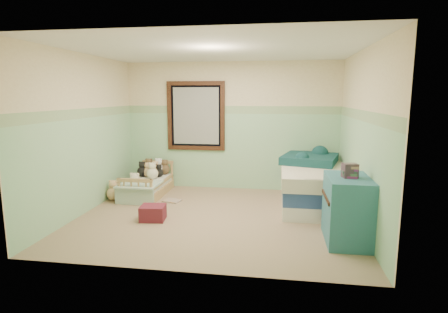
# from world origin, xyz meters

# --- Properties ---
(floor) EXTENTS (4.20, 3.60, 0.02)m
(floor) POSITION_xyz_m (0.00, 0.00, -0.01)
(floor) COLOR #806B50
(floor) RESTS_ON ground
(ceiling) EXTENTS (4.20, 3.60, 0.02)m
(ceiling) POSITION_xyz_m (0.00, 0.00, 2.51)
(ceiling) COLOR white
(ceiling) RESTS_ON wall_back
(wall_back) EXTENTS (4.20, 0.04, 2.50)m
(wall_back) POSITION_xyz_m (0.00, 1.80, 1.25)
(wall_back) COLOR beige
(wall_back) RESTS_ON floor
(wall_front) EXTENTS (4.20, 0.04, 2.50)m
(wall_front) POSITION_xyz_m (0.00, -1.80, 1.25)
(wall_front) COLOR beige
(wall_front) RESTS_ON floor
(wall_left) EXTENTS (0.04, 3.60, 2.50)m
(wall_left) POSITION_xyz_m (-2.10, 0.00, 1.25)
(wall_left) COLOR beige
(wall_left) RESTS_ON floor
(wall_right) EXTENTS (0.04, 3.60, 2.50)m
(wall_right) POSITION_xyz_m (2.10, 0.00, 1.25)
(wall_right) COLOR beige
(wall_right) RESTS_ON floor
(wainscot_mint) EXTENTS (4.20, 0.01, 1.50)m
(wainscot_mint) POSITION_xyz_m (0.00, 1.79, 0.75)
(wainscot_mint) COLOR #94CC97
(wainscot_mint) RESTS_ON floor
(border_strip) EXTENTS (4.20, 0.01, 0.15)m
(border_strip) POSITION_xyz_m (0.00, 1.79, 1.57)
(border_strip) COLOR #53845A
(border_strip) RESTS_ON wall_back
(window_frame) EXTENTS (1.16, 0.06, 1.36)m
(window_frame) POSITION_xyz_m (-0.70, 1.76, 1.45)
(window_frame) COLOR black
(window_frame) RESTS_ON wall_back
(window_blinds) EXTENTS (0.92, 0.01, 1.12)m
(window_blinds) POSITION_xyz_m (-0.70, 1.77, 1.45)
(window_blinds) COLOR #B1B1AE
(window_blinds) RESTS_ON window_frame
(toddler_bed_frame) EXTENTS (0.64, 1.27, 0.16)m
(toddler_bed_frame) POSITION_xyz_m (-1.48, 1.05, 0.08)
(toddler_bed_frame) COLOR tan
(toddler_bed_frame) RESTS_ON floor
(toddler_mattress) EXTENTS (0.58, 1.22, 0.12)m
(toddler_mattress) POSITION_xyz_m (-1.48, 1.05, 0.22)
(toddler_mattress) COLOR white
(toddler_mattress) RESTS_ON toddler_bed_frame
(patchwork_quilt) EXTENTS (0.69, 0.64, 0.03)m
(patchwork_quilt) POSITION_xyz_m (-1.48, 0.65, 0.30)
(patchwork_quilt) COLOR #669DBF
(patchwork_quilt) RESTS_ON toddler_mattress
(plush_bed_brown) EXTENTS (0.22, 0.22, 0.22)m
(plush_bed_brown) POSITION_xyz_m (-1.63, 1.55, 0.39)
(plush_bed_brown) COLOR brown
(plush_bed_brown) RESTS_ON toddler_mattress
(plush_bed_white) EXTENTS (0.22, 0.22, 0.22)m
(plush_bed_white) POSITION_xyz_m (-1.43, 1.55, 0.40)
(plush_bed_white) COLOR white
(plush_bed_white) RESTS_ON toddler_mattress
(plush_bed_tan) EXTENTS (0.19, 0.19, 0.19)m
(plush_bed_tan) POSITION_xyz_m (-1.58, 1.33, 0.38)
(plush_bed_tan) COLOR #E2B37E
(plush_bed_tan) RESTS_ON toddler_mattress
(plush_bed_dark) EXTENTS (0.17, 0.17, 0.17)m
(plush_bed_dark) POSITION_xyz_m (-1.35, 1.33, 0.37)
(plush_bed_dark) COLOR black
(plush_bed_dark) RESTS_ON toddler_mattress
(plush_floor_cream) EXTENTS (0.28, 0.28, 0.28)m
(plush_floor_cream) POSITION_xyz_m (-1.73, 1.05, 0.14)
(plush_floor_cream) COLOR beige
(plush_floor_cream) RESTS_ON floor
(plush_floor_tan) EXTENTS (0.25, 0.25, 0.25)m
(plush_floor_tan) POSITION_xyz_m (-1.95, 0.61, 0.12)
(plush_floor_tan) COLOR #E2B37E
(plush_floor_tan) RESTS_ON floor
(twin_bed_frame) EXTENTS (1.06, 2.11, 0.22)m
(twin_bed_frame) POSITION_xyz_m (1.55, 0.97, 0.11)
(twin_bed_frame) COLOR white
(twin_bed_frame) RESTS_ON floor
(twin_boxspring) EXTENTS (1.06, 2.11, 0.22)m
(twin_boxspring) POSITION_xyz_m (1.55, 0.97, 0.33)
(twin_boxspring) COLOR navy
(twin_boxspring) RESTS_ON twin_bed_frame
(twin_mattress) EXTENTS (1.10, 2.15, 0.22)m
(twin_mattress) POSITION_xyz_m (1.55, 0.97, 0.55)
(twin_mattress) COLOR #EFE4CA
(twin_mattress) RESTS_ON twin_boxspring
(teal_blanket) EXTENTS (1.11, 1.15, 0.14)m
(teal_blanket) POSITION_xyz_m (1.50, 1.27, 0.73)
(teal_blanket) COLOR #0E3235
(teal_blanket) RESTS_ON twin_mattress
(dresser) EXTENTS (0.53, 0.84, 0.84)m
(dresser) POSITION_xyz_m (1.83, -0.67, 0.42)
(dresser) COLOR teal
(dresser) RESTS_ON floor
(book_stack) EXTENTS (0.20, 0.17, 0.18)m
(book_stack) POSITION_xyz_m (1.83, -0.69, 0.93)
(book_stack) COLOR brown
(book_stack) RESTS_ON dresser
(red_pillow) EXTENTS (0.39, 0.35, 0.22)m
(red_pillow) POSITION_xyz_m (-0.90, -0.29, 0.11)
(red_pillow) COLOR maroon
(red_pillow) RESTS_ON floor
(floor_book) EXTENTS (0.34, 0.29, 0.03)m
(floor_book) POSITION_xyz_m (-0.90, 0.68, 0.01)
(floor_book) COLOR orange
(floor_book) RESTS_ON floor
(extra_plush_0) EXTENTS (0.21, 0.21, 0.21)m
(extra_plush_0) POSITION_xyz_m (-1.32, 1.59, 0.39)
(extra_plush_0) COLOR brown
(extra_plush_0) RESTS_ON toddler_mattress
(extra_plush_1) EXTENTS (0.22, 0.22, 0.22)m
(extra_plush_1) POSITION_xyz_m (-1.41, 1.15, 0.39)
(extra_plush_1) COLOR beige
(extra_plush_1) RESTS_ON toddler_mattress
(extra_plush_2) EXTENTS (0.20, 0.20, 0.20)m
(extra_plush_2) POSITION_xyz_m (-1.44, 1.29, 0.38)
(extra_plush_2) COLOR brown
(extra_plush_2) RESTS_ON toddler_mattress
(extra_plush_3) EXTENTS (0.19, 0.19, 0.19)m
(extra_plush_3) POSITION_xyz_m (-1.47, 1.49, 0.38)
(extra_plush_3) COLOR #E2B37E
(extra_plush_3) RESTS_ON toddler_mattress
(extra_plush_4) EXTENTS (0.20, 0.20, 0.20)m
(extra_plush_4) POSITION_xyz_m (-1.68, 1.32, 0.39)
(extra_plush_4) COLOR black
(extra_plush_4) RESTS_ON toddler_mattress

